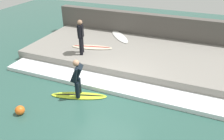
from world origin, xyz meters
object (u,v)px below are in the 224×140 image
object	(u,v)px
surfer_waiting_near	(81,35)
surfboard_spare	(120,36)
surfer_riding	(77,76)
surfboard_riding	(79,96)
marker_buoy	(20,110)
surfboard_waiting_near	(92,47)

from	to	relation	value
surfer_waiting_near	surfboard_spare	distance (m)	3.02
surfer_riding	surfer_waiting_near	world-z (taller)	surfer_waiting_near
surfer_riding	surfboard_spare	bearing A→B (deg)	3.32
surfboard_riding	marker_buoy	xyz separation A→B (m)	(-1.61, 1.31, 0.13)
surfboard_riding	surfer_riding	world-z (taller)	surfer_riding
surfboard_riding	surfer_waiting_near	xyz separation A→B (m)	(2.52, 1.21, 1.36)
surfer_waiting_near	marker_buoy	bearing A→B (deg)	178.60
surfer_waiting_near	surfboard_spare	size ratio (longest dim) A/B	0.82
surfer_waiting_near	surfboard_spare	world-z (taller)	surfer_waiting_near
surfboard_riding	marker_buoy	world-z (taller)	marker_buoy
marker_buoy	surfboard_spare	bearing A→B (deg)	-8.36
marker_buoy	surfer_waiting_near	bearing A→B (deg)	-1.40
surfboard_spare	marker_buoy	xyz separation A→B (m)	(-6.87, 1.01, -0.35)
surfer_riding	marker_buoy	distance (m)	2.19
surfer_riding	surfboard_waiting_near	distance (m)	3.50
surfer_riding	surfboard_spare	distance (m)	5.28
surfer_riding	surfer_waiting_near	size ratio (longest dim) A/B	0.90
surfer_riding	surfboard_spare	size ratio (longest dim) A/B	0.74
surfboard_spare	surfer_waiting_near	bearing A→B (deg)	161.68
surfboard_spare	marker_buoy	size ratio (longest dim) A/B	6.23
surfer_waiting_near	surfboard_waiting_near	size ratio (longest dim) A/B	0.76
surfboard_riding	surfboard_waiting_near	xyz separation A→B (m)	(3.31, 1.08, 0.48)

